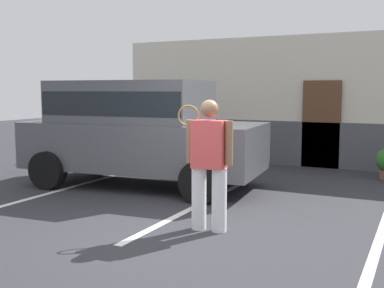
% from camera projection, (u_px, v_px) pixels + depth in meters
% --- Properties ---
extents(ground_plane, '(40.00, 40.00, 0.00)m').
position_uv_depth(ground_plane, '(165.00, 233.00, 6.19)').
color(ground_plane, '#2D2D33').
extents(parking_stripe_0, '(0.12, 4.40, 0.01)m').
position_uv_depth(parking_stripe_0, '(63.00, 189.00, 8.89)').
color(parking_stripe_0, silver).
rests_on(parking_stripe_0, ground_plane).
extents(parking_stripe_1, '(0.12, 4.40, 0.01)m').
position_uv_depth(parking_stripe_1, '(197.00, 206.00, 7.64)').
color(parking_stripe_1, silver).
rests_on(parking_stripe_1, ground_plane).
extents(parking_stripe_2, '(0.12, 4.40, 0.01)m').
position_uv_depth(parking_stripe_2, '(383.00, 228.00, 6.40)').
color(parking_stripe_2, silver).
rests_on(parking_stripe_2, ground_plane).
extents(house_frontage, '(9.33, 0.40, 3.21)m').
position_uv_depth(house_frontage, '(293.00, 105.00, 11.75)').
color(house_frontage, beige).
rests_on(house_frontage, ground_plane).
extents(parked_suv, '(4.75, 2.49, 2.05)m').
position_uv_depth(parked_suv, '(138.00, 127.00, 9.19)').
color(parked_suv, '#4C4F54').
rests_on(parked_suv, ground_plane).
extents(tennis_player_man, '(0.79, 0.30, 1.75)m').
position_uv_depth(tennis_player_man, '(209.00, 163.00, 6.23)').
color(tennis_player_man, white).
rests_on(tennis_player_man, ground_plane).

